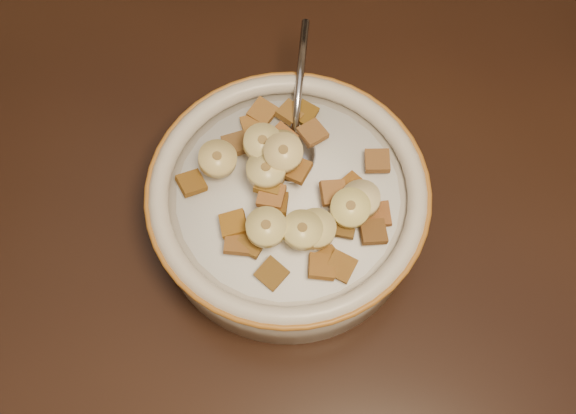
% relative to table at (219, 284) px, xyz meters
% --- Properties ---
extents(table, '(1.44, 0.96, 0.04)m').
position_rel_table_xyz_m(table, '(0.00, 0.00, 0.00)').
color(table, black).
rests_on(table, floor).
extents(cereal_bowl, '(0.22, 0.22, 0.05)m').
position_rel_table_xyz_m(cereal_bowl, '(0.04, 0.07, 0.05)').
color(cereal_bowl, beige).
rests_on(cereal_bowl, table).
extents(milk, '(0.18, 0.18, 0.00)m').
position_rel_table_xyz_m(milk, '(0.04, 0.07, 0.07)').
color(milk, white).
rests_on(milk, cereal_bowl).
extents(spoon, '(0.05, 0.06, 0.01)m').
position_rel_table_xyz_m(spoon, '(0.03, 0.10, 0.08)').
color(spoon, '#A7A8B7').
rests_on(spoon, cereal_bowl).
extents(cereal_square_0, '(0.03, 0.03, 0.01)m').
position_rel_table_xyz_m(cereal_square_0, '(0.04, 0.13, 0.08)').
color(cereal_square_0, olive).
rests_on(cereal_square_0, milk).
extents(cereal_square_1, '(0.02, 0.02, 0.01)m').
position_rel_table_xyz_m(cereal_square_1, '(0.10, 0.02, 0.08)').
color(cereal_square_1, olive).
rests_on(cereal_square_1, milk).
extents(cereal_square_2, '(0.03, 0.03, 0.01)m').
position_rel_table_xyz_m(cereal_square_2, '(0.10, 0.12, 0.08)').
color(cereal_square_2, brown).
rests_on(cereal_square_2, milk).
extents(cereal_square_3, '(0.03, 0.03, 0.01)m').
position_rel_table_xyz_m(cereal_square_3, '(0.09, 0.09, 0.08)').
color(cereal_square_3, brown).
rests_on(cereal_square_3, milk).
extents(cereal_square_4, '(0.02, 0.02, 0.01)m').
position_rel_table_xyz_m(cereal_square_4, '(0.02, 0.08, 0.09)').
color(cereal_square_4, brown).
rests_on(cereal_square_4, milk).
extents(cereal_square_5, '(0.02, 0.03, 0.01)m').
position_rel_table_xyz_m(cereal_square_5, '(-0.01, 0.13, 0.08)').
color(cereal_square_5, brown).
rests_on(cereal_square_5, milk).
extents(cereal_square_6, '(0.03, 0.03, 0.01)m').
position_rel_table_xyz_m(cereal_square_6, '(0.02, 0.01, 0.08)').
color(cereal_square_6, brown).
rests_on(cereal_square_6, milk).
extents(cereal_square_7, '(0.03, 0.03, 0.01)m').
position_rel_table_xyz_m(cereal_square_7, '(-0.01, 0.12, 0.08)').
color(cereal_square_7, '#9C6822').
rests_on(cereal_square_7, milk).
extents(cereal_square_8, '(0.02, 0.02, 0.01)m').
position_rel_table_xyz_m(cereal_square_8, '(0.03, 0.14, 0.08)').
color(cereal_square_8, brown).
rests_on(cereal_square_8, milk).
extents(cereal_square_9, '(0.03, 0.03, 0.01)m').
position_rel_table_xyz_m(cereal_square_9, '(0.01, 0.02, 0.09)').
color(cereal_square_9, '#936119').
rests_on(cereal_square_9, milk).
extents(cereal_square_10, '(0.03, 0.03, 0.01)m').
position_rel_table_xyz_m(cereal_square_10, '(0.05, -0.00, 0.08)').
color(cereal_square_10, brown).
rests_on(cereal_square_10, milk).
extents(cereal_square_11, '(0.03, 0.03, 0.01)m').
position_rel_table_xyz_m(cereal_square_11, '(0.02, 0.11, 0.08)').
color(cereal_square_11, brown).
rests_on(cereal_square_11, milk).
extents(cereal_square_12, '(0.02, 0.02, 0.01)m').
position_rel_table_xyz_m(cereal_square_12, '(0.09, 0.05, 0.08)').
color(cereal_square_12, brown).
rests_on(cereal_square_12, milk).
extents(cereal_square_13, '(0.03, 0.03, 0.01)m').
position_rel_table_xyz_m(cereal_square_13, '(-0.01, 0.09, 0.08)').
color(cereal_square_13, brown).
rests_on(cereal_square_13, milk).
extents(cereal_square_14, '(0.02, 0.02, 0.01)m').
position_rel_table_xyz_m(cereal_square_14, '(0.03, 0.05, 0.10)').
color(cereal_square_14, '#975D34').
rests_on(cereal_square_14, milk).
extents(cereal_square_15, '(0.03, 0.03, 0.01)m').
position_rel_table_xyz_m(cereal_square_15, '(-0.04, 0.05, 0.08)').
color(cereal_square_15, brown).
rests_on(cereal_square_15, milk).
extents(cereal_square_16, '(0.03, 0.03, 0.01)m').
position_rel_table_xyz_m(cereal_square_16, '(0.11, 0.07, 0.08)').
color(cereal_square_16, '#98592F').
rests_on(cereal_square_16, milk).
extents(cereal_square_17, '(0.02, 0.03, 0.01)m').
position_rel_table_xyz_m(cereal_square_17, '(0.02, 0.14, 0.08)').
color(cereal_square_17, brown).
rests_on(cereal_square_17, milk).
extents(cereal_square_18, '(0.03, 0.03, 0.01)m').
position_rel_table_xyz_m(cereal_square_18, '(0.09, 0.01, 0.08)').
color(cereal_square_18, brown).
rests_on(cereal_square_18, milk).
extents(cereal_square_19, '(0.02, 0.02, 0.01)m').
position_rel_table_xyz_m(cereal_square_19, '(0.03, 0.06, 0.10)').
color(cereal_square_19, brown).
rests_on(cereal_square_19, milk).
extents(cereal_square_20, '(0.02, 0.02, 0.01)m').
position_rel_table_xyz_m(cereal_square_20, '(0.04, 0.05, 0.09)').
color(cereal_square_20, brown).
rests_on(cereal_square_20, milk).
extents(cereal_square_21, '(0.03, 0.03, 0.01)m').
position_rel_table_xyz_m(cereal_square_21, '(0.11, 0.06, 0.08)').
color(cereal_square_21, brown).
rests_on(cereal_square_21, milk).
extents(cereal_square_22, '(0.03, 0.03, 0.01)m').
position_rel_table_xyz_m(cereal_square_22, '(0.09, 0.02, 0.08)').
color(cereal_square_22, '#9A5D1E').
rests_on(cereal_square_22, milk).
extents(cereal_square_23, '(0.03, 0.03, 0.01)m').
position_rel_table_xyz_m(cereal_square_23, '(0.08, 0.07, 0.09)').
color(cereal_square_23, brown).
rests_on(cereal_square_23, milk).
extents(cereal_square_24, '(0.02, 0.02, 0.01)m').
position_rel_table_xyz_m(cereal_square_24, '(0.04, 0.08, 0.09)').
color(cereal_square_24, brown).
rests_on(cereal_square_24, milk).
extents(cereal_square_25, '(0.02, 0.02, 0.01)m').
position_rel_table_xyz_m(cereal_square_25, '(0.03, 0.02, 0.08)').
color(cereal_square_25, olive).
rests_on(cereal_square_25, milk).
extents(banana_slice_0, '(0.04, 0.04, 0.01)m').
position_rel_table_xyz_m(banana_slice_0, '(0.03, 0.09, 0.10)').
color(banana_slice_0, '#E2CB73').
rests_on(banana_slice_0, milk).
extents(banana_slice_1, '(0.04, 0.04, 0.01)m').
position_rel_table_xyz_m(banana_slice_1, '(0.09, 0.06, 0.10)').
color(banana_slice_1, '#F7E57A').
rests_on(banana_slice_1, milk).
extents(banana_slice_2, '(0.04, 0.04, 0.02)m').
position_rel_table_xyz_m(banana_slice_2, '(0.01, 0.09, 0.10)').
color(banana_slice_2, '#D6C288').
rests_on(banana_slice_2, milk).
extents(banana_slice_3, '(0.04, 0.04, 0.01)m').
position_rel_table_xyz_m(banana_slice_3, '(0.10, 0.07, 0.09)').
color(banana_slice_3, beige).
rests_on(banana_slice_3, milk).
extents(banana_slice_4, '(0.04, 0.04, 0.01)m').
position_rel_table_xyz_m(banana_slice_4, '(0.06, 0.03, 0.10)').
color(banana_slice_4, '#F2D482').
rests_on(banana_slice_4, milk).
extents(banana_slice_5, '(0.04, 0.04, 0.01)m').
position_rel_table_xyz_m(banana_slice_5, '(0.03, 0.08, 0.11)').
color(banana_slice_5, '#E3C174').
rests_on(banana_slice_5, milk).
extents(banana_slice_6, '(0.04, 0.04, 0.01)m').
position_rel_table_xyz_m(banana_slice_6, '(0.07, 0.04, 0.10)').
color(banana_slice_6, '#CFC575').
rests_on(banana_slice_6, milk).
extents(banana_slice_7, '(0.04, 0.04, 0.01)m').
position_rel_table_xyz_m(banana_slice_7, '(-0.02, 0.07, 0.09)').
color(banana_slice_7, '#F6D892').
rests_on(banana_slice_7, milk).
extents(banana_slice_8, '(0.03, 0.03, 0.01)m').
position_rel_table_xyz_m(banana_slice_8, '(0.04, 0.02, 0.10)').
color(banana_slice_8, beige).
rests_on(banana_slice_8, milk).
extents(banana_slice_9, '(0.04, 0.04, 0.01)m').
position_rel_table_xyz_m(banana_slice_9, '(0.02, 0.07, 0.10)').
color(banana_slice_9, tan).
rests_on(banana_slice_9, milk).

